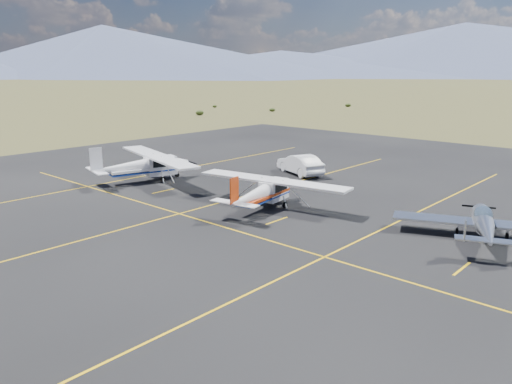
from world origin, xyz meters
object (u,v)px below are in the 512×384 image
aircraft_plain (144,165)px  sedan (300,164)px  aircraft_low_wing (484,223)px  aircraft_cessna (264,191)px

aircraft_plain → sedan: 13.13m
aircraft_plain → sedan: aircraft_plain is taller
aircraft_low_wing → aircraft_cessna: (-3.23, 12.61, 0.24)m
aircraft_low_wing → sedan: size_ratio=1.77×
aircraft_cessna → aircraft_plain: bearing=82.2°
aircraft_low_wing → sedan: (7.14, 17.54, -0.11)m
aircraft_plain → aircraft_cessna: bearing=-73.6°
aircraft_low_wing → aircraft_plain: size_ratio=0.76×
sedan → aircraft_low_wing: bearing=90.2°
aircraft_low_wing → sedan: 18.94m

